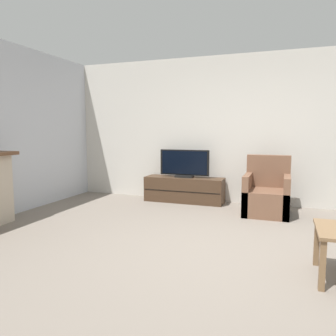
# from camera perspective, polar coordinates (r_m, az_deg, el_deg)

# --- Properties ---
(ground_plane) EXTENTS (24.00, 24.00, 0.00)m
(ground_plane) POSITION_cam_1_polar(r_m,az_deg,el_deg) (3.68, 8.50, -14.84)
(ground_plane) COLOR slate
(wall_back) EXTENTS (12.00, 0.06, 2.70)m
(wall_back) POSITION_cam_1_polar(r_m,az_deg,el_deg) (6.13, 13.80, 6.47)
(wall_back) COLOR beige
(wall_back) RESTS_ON ground
(tv_stand) EXTENTS (1.48, 0.43, 0.47)m
(tv_stand) POSITION_cam_1_polar(r_m,az_deg,el_deg) (6.18, 2.84, -3.77)
(tv_stand) COLOR #422D1E
(tv_stand) RESTS_ON ground
(tv) EXTENTS (0.94, 0.18, 0.52)m
(tv) POSITION_cam_1_polar(r_m,az_deg,el_deg) (6.11, 2.86, 0.59)
(tv) COLOR black
(tv) RESTS_ON tv_stand
(armchair) EXTENTS (0.70, 0.76, 0.93)m
(armchair) POSITION_cam_1_polar(r_m,az_deg,el_deg) (5.52, 16.82, -4.60)
(armchair) COLOR brown
(armchair) RESTS_ON ground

